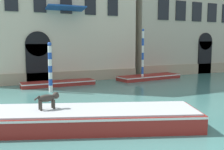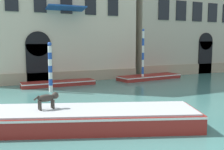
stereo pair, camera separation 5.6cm
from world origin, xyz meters
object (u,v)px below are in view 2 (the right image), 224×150
Objects in this scene: boat_moored_far at (149,77)px; dog_on_deck at (48,98)px; mooring_pole_0 at (50,67)px; mooring_pole_1 at (143,55)px; boat_foreground at (91,118)px; boat_moored_near_palazzo at (59,83)px.

dog_on_deck is at bearing -144.45° from boat_moored_far.
mooring_pole_0 is 8.51m from mooring_pole_1.
boat_foreground reaches higher than boat_moored_far.
boat_moored_near_palazzo is 2.99m from mooring_pole_0.
mooring_pole_1 is at bearing 70.44° from boat_foreground.
mooring_pole_0 reaches higher than boat_moored_far.
mooring_pole_1 reaches higher than mooring_pole_0.
mooring_pole_0 is (1.59, 7.50, 0.52)m from dog_on_deck.
mooring_pole_0 is (0.09, 8.17, 1.29)m from boat_foreground.
boat_foreground is at bearing -90.62° from mooring_pole_0.
boat_foreground is 8.27m from mooring_pole_0.
boat_moored_near_palazzo is 1.68× the size of mooring_pole_0.
mooring_pole_0 is at bearing -167.39° from mooring_pole_1.
boat_moored_near_palazzo is at bearing 104.06° from boat_foreground.
mooring_pole_1 is (9.88, 9.35, 1.08)m from dog_on_deck.
boat_foreground is 1.39× the size of boat_moored_far.
mooring_pole_1 is (8.29, 1.85, 0.56)m from mooring_pole_0.
mooring_pole_0 reaches higher than boat_moored_near_palazzo.
dog_on_deck is 7.68m from mooring_pole_0.
mooring_pole_1 is at bearing 12.61° from mooring_pole_0.
dog_on_deck is 0.16× the size of boat_moored_far.
dog_on_deck is 10.25m from boat_moored_near_palazzo.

